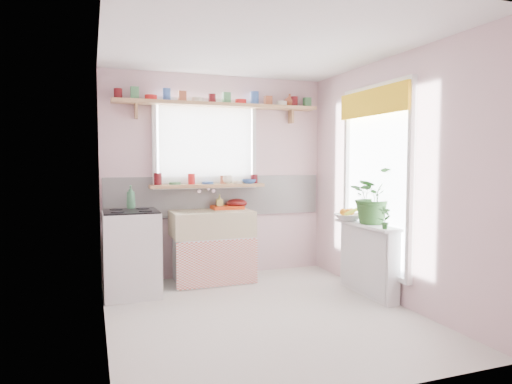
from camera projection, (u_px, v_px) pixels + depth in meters
name	position (u px, v px, depth m)	size (l,w,h in m)	color
room	(289.00, 167.00, 5.24)	(3.20, 3.20, 3.20)	silver
sink_unit	(212.00, 246.00, 5.43)	(0.95, 0.65, 1.11)	white
cooker	(131.00, 253.00, 4.88)	(0.58, 0.58, 0.93)	white
radiator_ledge	(368.00, 258.00, 4.90)	(0.22, 0.95, 0.78)	white
windowsill	(208.00, 186.00, 5.56)	(1.40, 0.22, 0.04)	tan
pine_shelf	(219.00, 105.00, 5.53)	(2.52, 0.24, 0.04)	tan
shelf_crockery	(219.00, 99.00, 5.53)	(2.47, 0.11, 0.12)	#590F14
sill_crockery	(206.00, 180.00, 5.55)	(1.35, 0.11, 0.12)	#590F14
dish_tray	(227.00, 207.00, 5.64)	(0.38, 0.28, 0.04)	#E44214
colander	(237.00, 203.00, 5.72)	(0.26, 0.26, 0.12)	#5C0F10
jade_plant	(373.00, 196.00, 4.84)	(0.54, 0.47, 0.60)	#2B5A24
fruit_bowl	(348.00, 217.00, 5.10)	(0.30, 0.30, 0.07)	silver
herb_pot	(385.00, 218.00, 4.46)	(0.12, 0.08, 0.23)	#2A5F26
soap_bottle_sink	(220.00, 202.00, 5.64)	(0.08, 0.08, 0.17)	#D4D05E
sill_cup	(227.00, 180.00, 5.63)	(0.13, 0.13, 0.10)	white
sill_bowl	(249.00, 181.00, 5.67)	(0.17, 0.17, 0.05)	#2F5398
shelf_vase	(290.00, 100.00, 5.91)	(0.16, 0.16, 0.17)	#AD5435
cooker_bottle	(131.00, 197.00, 5.05)	(0.10, 0.10, 0.26)	#3F7F54
fruit	(348.00, 212.00, 5.11)	(0.20, 0.14, 0.10)	orange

